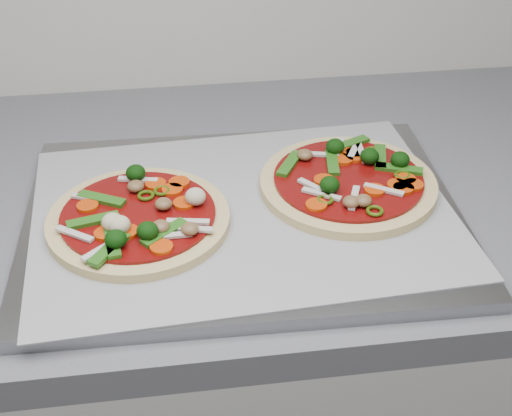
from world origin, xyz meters
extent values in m
cube|color=silver|center=(0.00, 1.30, 0.43)|extent=(3.60, 0.60, 0.86)
cube|color=slate|center=(0.00, 1.30, 0.88)|extent=(3.60, 0.60, 0.04)
cube|color=gray|center=(-0.13, 1.22, 0.91)|extent=(0.52, 0.39, 0.02)
cube|color=#A4A3A8|center=(-0.13, 1.22, 0.92)|extent=(0.50, 0.38, 0.00)
cylinder|color=tan|center=(-0.25, 1.20, 0.92)|extent=(0.25, 0.25, 0.01)
cylinder|color=maroon|center=(-0.25, 1.20, 0.93)|extent=(0.21, 0.21, 0.00)
cube|color=#2D6819|center=(-0.28, 1.14, 0.94)|extent=(0.04, 0.06, 0.00)
cube|color=beige|center=(-0.25, 1.27, 0.94)|extent=(0.05, 0.02, 0.00)
ellipsoid|color=#0D3307|center=(-0.25, 1.27, 0.94)|extent=(0.02, 0.02, 0.02)
torus|color=#334C0A|center=(-0.22, 1.24, 0.94)|extent=(0.03, 0.03, 0.00)
ellipsoid|color=brown|center=(-0.22, 1.16, 0.94)|extent=(0.03, 0.03, 0.01)
torus|color=#334C0A|center=(-0.28, 1.18, 0.94)|extent=(0.02, 0.02, 0.00)
cube|color=beige|center=(-0.21, 1.15, 0.94)|extent=(0.05, 0.01, 0.00)
ellipsoid|color=beige|center=(-0.27, 1.17, 0.94)|extent=(0.03, 0.03, 0.02)
cube|color=beige|center=(-0.19, 1.16, 0.94)|extent=(0.05, 0.02, 0.00)
cube|color=#2D6819|center=(-0.28, 1.15, 0.94)|extent=(0.02, 0.06, 0.00)
cylinder|color=#D54E07|center=(-0.26, 1.17, 0.94)|extent=(0.03, 0.03, 0.00)
cube|color=#2D6819|center=(-0.22, 1.16, 0.94)|extent=(0.05, 0.05, 0.00)
ellipsoid|color=beige|center=(-0.28, 1.18, 0.94)|extent=(0.03, 0.03, 0.02)
cylinder|color=#D54E07|center=(-0.21, 1.24, 0.94)|extent=(0.03, 0.03, 0.00)
cube|color=beige|center=(-0.19, 1.18, 0.94)|extent=(0.05, 0.02, 0.00)
ellipsoid|color=#0D3307|center=(-0.27, 1.14, 0.94)|extent=(0.03, 0.03, 0.02)
ellipsoid|color=brown|center=(-0.19, 1.16, 0.94)|extent=(0.03, 0.03, 0.01)
cube|color=beige|center=(-0.32, 1.17, 0.94)|extent=(0.04, 0.03, 0.00)
cylinder|color=#D54E07|center=(-0.20, 1.26, 0.94)|extent=(0.04, 0.04, 0.00)
cylinder|color=#D54E07|center=(-0.28, 1.17, 0.94)|extent=(0.04, 0.04, 0.00)
ellipsoid|color=#0D3307|center=(-0.24, 1.15, 0.94)|extent=(0.03, 0.03, 0.02)
cylinder|color=#D54E07|center=(-0.23, 1.26, 0.94)|extent=(0.03, 0.03, 0.00)
cube|color=#2D6819|center=(-0.29, 1.23, 0.94)|extent=(0.06, 0.04, 0.00)
cylinder|color=#D54E07|center=(-0.20, 1.21, 0.94)|extent=(0.03, 0.03, 0.00)
cube|color=beige|center=(-0.30, 1.24, 0.94)|extent=(0.05, 0.03, 0.00)
cube|color=beige|center=(-0.29, 1.14, 0.94)|extent=(0.04, 0.04, 0.00)
cylinder|color=#D54E07|center=(-0.31, 1.22, 0.94)|extent=(0.03, 0.03, 0.00)
ellipsoid|color=brown|center=(-0.25, 1.25, 0.94)|extent=(0.03, 0.03, 0.01)
ellipsoid|color=brown|center=(-0.22, 1.21, 0.94)|extent=(0.03, 0.03, 0.01)
cylinder|color=#D54E07|center=(-0.22, 1.13, 0.94)|extent=(0.03, 0.03, 0.00)
torus|color=#334C0A|center=(-0.24, 1.23, 0.94)|extent=(0.02, 0.02, 0.00)
ellipsoid|color=beige|center=(-0.18, 1.21, 0.94)|extent=(0.03, 0.03, 0.02)
cube|color=#2D6819|center=(-0.30, 1.19, 0.94)|extent=(0.06, 0.03, 0.00)
cube|color=beige|center=(-0.25, 1.28, 0.94)|extent=(0.01, 0.05, 0.00)
cylinder|color=tan|center=(0.00, 1.24, 0.92)|extent=(0.26, 0.26, 0.01)
cylinder|color=maroon|center=(0.00, 1.24, 0.93)|extent=(0.22, 0.22, 0.00)
ellipsoid|color=#0D3307|center=(0.00, 1.30, 0.94)|extent=(0.03, 0.03, 0.02)
cylinder|color=#D54E07|center=(0.01, 1.28, 0.94)|extent=(0.04, 0.04, 0.00)
cube|color=beige|center=(0.03, 1.30, 0.94)|extent=(0.03, 0.05, 0.00)
torus|color=#334C0A|center=(0.02, 1.17, 0.94)|extent=(0.03, 0.03, 0.00)
ellipsoid|color=brown|center=(-0.04, 1.29, 0.94)|extent=(0.03, 0.03, 0.01)
cylinder|color=#D54E07|center=(0.08, 1.21, 0.94)|extent=(0.03, 0.03, 0.00)
cube|color=beige|center=(0.04, 1.21, 0.94)|extent=(0.04, 0.03, 0.00)
ellipsoid|color=brown|center=(-0.01, 1.18, 0.94)|extent=(0.02, 0.02, 0.01)
cylinder|color=#D54E07|center=(0.03, 1.29, 0.94)|extent=(0.03, 0.03, 0.00)
cube|color=beige|center=(-0.04, 1.22, 0.94)|extent=(0.04, 0.04, 0.00)
cube|color=#2D6819|center=(-0.06, 1.28, 0.94)|extent=(0.04, 0.06, 0.00)
cube|color=beige|center=(0.03, 1.29, 0.94)|extent=(0.01, 0.05, 0.00)
cylinder|color=#D54E07|center=(-0.03, 1.24, 0.94)|extent=(0.04, 0.04, 0.00)
torus|color=#334C0A|center=(0.05, 1.30, 0.94)|extent=(0.03, 0.03, 0.00)
torus|color=#334C0A|center=(0.07, 1.23, 0.94)|extent=(0.03, 0.03, 0.00)
cube|color=beige|center=(-0.04, 1.21, 0.94)|extent=(0.04, 0.03, 0.00)
ellipsoid|color=#0D3307|center=(0.07, 1.26, 0.94)|extent=(0.03, 0.03, 0.02)
cube|color=beige|center=(0.00, 1.20, 0.94)|extent=(0.02, 0.05, 0.00)
cylinder|color=#D54E07|center=(0.06, 1.22, 0.94)|extent=(0.03, 0.03, 0.00)
cube|color=#2D6819|center=(-0.01, 1.28, 0.94)|extent=(0.02, 0.06, 0.00)
torus|color=#334C0A|center=(-0.03, 1.20, 0.94)|extent=(0.03, 0.03, 0.00)
cylinder|color=#D54E07|center=(0.07, 1.23, 0.94)|extent=(0.03, 0.03, 0.00)
cylinder|color=#D54E07|center=(0.03, 1.21, 0.94)|extent=(0.03, 0.03, 0.00)
torus|color=#334C0A|center=(-0.04, 1.30, 0.94)|extent=(0.03, 0.03, 0.00)
ellipsoid|color=brown|center=(0.01, 1.18, 0.94)|extent=(0.03, 0.03, 0.01)
cylinder|color=#D54E07|center=(0.02, 1.29, 0.94)|extent=(0.03, 0.03, 0.00)
cube|color=beige|center=(-0.03, 1.30, 0.94)|extent=(0.05, 0.02, 0.00)
ellipsoid|color=#0D3307|center=(0.04, 1.27, 0.94)|extent=(0.03, 0.03, 0.02)
cylinder|color=#D54E07|center=(0.02, 1.29, 0.94)|extent=(0.03, 0.03, 0.00)
cylinder|color=#D54E07|center=(0.06, 1.21, 0.94)|extent=(0.03, 0.03, 0.00)
cube|color=#2D6819|center=(0.07, 1.25, 0.94)|extent=(0.06, 0.03, 0.00)
cylinder|color=#D54E07|center=(-0.05, 1.19, 0.94)|extent=(0.03, 0.03, 0.00)
ellipsoid|color=#0D3307|center=(-0.03, 1.21, 0.94)|extent=(0.03, 0.03, 0.02)
cube|color=beige|center=(0.01, 1.31, 0.94)|extent=(0.03, 0.05, 0.00)
cube|color=#2D6819|center=(0.02, 1.32, 0.94)|extent=(0.06, 0.04, 0.00)
cube|color=#2D6819|center=(0.05, 1.28, 0.94)|extent=(0.03, 0.06, 0.00)
camera|label=1|loc=(-0.21, 0.54, 1.40)|focal=50.00mm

